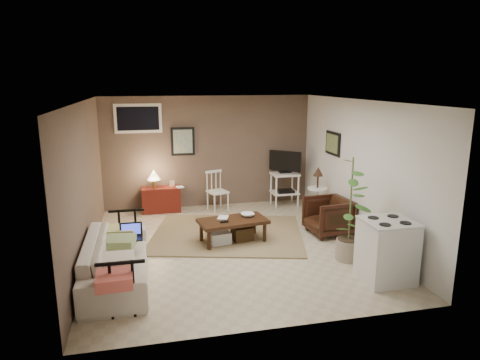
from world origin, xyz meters
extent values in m
plane|color=#C1B293|center=(0.00, 0.00, 0.00)|extent=(5.00, 5.00, 0.00)
cube|color=black|center=(-0.55, 2.48, 1.45)|extent=(0.50, 0.03, 0.60)
cube|color=black|center=(2.23, 1.05, 1.52)|extent=(0.03, 0.60, 0.45)
cube|color=white|center=(-1.45, 2.48, 1.95)|extent=(0.96, 0.03, 0.60)
cube|color=#9C8B5B|center=(0.03, 0.56, 0.01)|extent=(3.08, 2.70, 0.03)
cube|color=#33180E|center=(0.05, 0.17, 0.38)|extent=(1.22, 0.76, 0.06)
cylinder|color=#33180E|center=(-0.40, -0.12, 0.18)|extent=(0.06, 0.06, 0.36)
cylinder|color=#33180E|center=(0.58, 0.03, 0.18)|extent=(0.06, 0.06, 0.36)
cylinder|color=#33180E|center=(-0.47, 0.31, 0.18)|extent=(0.06, 0.06, 0.36)
cylinder|color=#33180E|center=(0.51, 0.46, 0.18)|extent=(0.06, 0.06, 0.36)
cube|color=black|center=(-0.12, 0.05, 0.42)|extent=(0.15, 0.07, 0.02)
cube|color=#413017|center=(0.22, 0.20, 0.13)|extent=(0.37, 0.33, 0.25)
cube|color=silver|center=(-0.18, 0.13, 0.11)|extent=(0.37, 0.33, 0.21)
imported|color=beige|center=(-1.80, -0.87, 0.41)|extent=(0.61, 2.10, 0.82)
cube|color=black|center=(-1.60, -0.56, 0.47)|extent=(0.32, 0.22, 0.02)
cube|color=black|center=(-1.60, -0.45, 0.59)|extent=(0.32, 0.02, 0.20)
cube|color=blue|center=(-1.60, -0.46, 0.59)|extent=(0.27, 0.00, 0.16)
cube|color=maroon|center=(-1.06, 2.24, 0.27)|extent=(0.80, 0.35, 0.53)
cylinder|color=#AF8843|center=(-1.19, 2.20, 0.62)|extent=(0.09, 0.09, 0.18)
cone|color=#FFEEB7|center=(-1.19, 2.20, 0.81)|extent=(0.27, 0.27, 0.21)
cube|color=tan|center=(-0.82, 2.26, 0.59)|extent=(0.11, 0.02, 0.13)
cube|color=white|center=(0.13, 2.12, 0.40)|extent=(0.48, 0.48, 0.04)
cylinder|color=white|center=(0.02, 1.91, 0.19)|extent=(0.03, 0.03, 0.38)
cylinder|color=white|center=(0.33, 2.02, 0.19)|extent=(0.03, 0.03, 0.38)
cylinder|color=white|center=(-0.08, 2.22, 0.19)|extent=(0.03, 0.03, 0.38)
cylinder|color=white|center=(0.23, 2.32, 0.19)|extent=(0.03, 0.03, 0.38)
cube|color=white|center=(0.07, 2.28, 0.81)|extent=(0.37, 0.15, 0.05)
cube|color=white|center=(1.63, 2.13, 0.71)|extent=(0.57, 0.47, 0.04)
cube|color=white|center=(1.63, 2.13, 0.29)|extent=(0.57, 0.47, 0.03)
cylinder|color=white|center=(1.38, 1.94, 0.37)|extent=(0.04, 0.04, 0.73)
cylinder|color=white|center=(1.88, 1.94, 0.37)|extent=(0.04, 0.04, 0.73)
cylinder|color=white|center=(1.38, 2.33, 0.37)|extent=(0.04, 0.04, 0.73)
cylinder|color=white|center=(1.88, 2.33, 0.37)|extent=(0.04, 0.04, 0.73)
cube|color=black|center=(1.63, 2.13, 0.76)|extent=(0.26, 0.15, 0.03)
cube|color=black|center=(1.63, 2.13, 1.00)|extent=(0.59, 0.52, 0.44)
cube|color=#FFC963|center=(1.63, 2.13, 1.00)|extent=(0.48, 0.42, 0.35)
cube|color=black|center=(1.63, 2.08, 0.31)|extent=(0.37, 0.26, 0.10)
cylinder|color=white|center=(1.96, 1.09, 0.01)|extent=(0.28, 0.28, 0.03)
cylinder|color=white|center=(1.96, 1.09, 0.32)|extent=(0.06, 0.06, 0.59)
cylinder|color=white|center=(1.96, 1.09, 0.62)|extent=(0.39, 0.39, 0.03)
cylinder|color=black|center=(1.96, 1.09, 0.77)|extent=(0.04, 0.04, 0.26)
cone|color=#392417|center=(1.96, 1.09, 0.97)|extent=(0.20, 0.20, 0.18)
imported|color=black|center=(1.81, 0.21, 0.37)|extent=(0.73, 0.77, 0.73)
cylinder|color=gray|center=(1.64, -0.92, 0.16)|extent=(0.37, 0.37, 0.33)
cylinder|color=#4C602D|center=(1.64, -0.92, 0.97)|extent=(0.02, 0.02, 1.28)
cube|color=silver|center=(1.82, -1.69, 0.42)|extent=(0.65, 0.61, 0.84)
cube|color=silver|center=(1.82, -1.69, 0.86)|extent=(0.67, 0.63, 0.03)
cylinder|color=black|center=(1.67, -1.84, 0.87)|extent=(0.15, 0.15, 0.01)
cylinder|color=black|center=(1.97, -1.84, 0.87)|extent=(0.15, 0.15, 0.01)
cylinder|color=black|center=(1.67, -1.54, 0.87)|extent=(0.15, 0.15, 0.01)
cylinder|color=black|center=(1.97, -1.54, 0.87)|extent=(0.15, 0.15, 0.01)
imported|color=#33180E|center=(0.34, 0.29, 0.52)|extent=(0.23, 0.06, 0.23)
imported|color=#33180E|center=(-0.17, 0.31, 0.53)|extent=(0.17, 0.08, 0.24)
imported|color=#33180E|center=(-0.74, 2.11, 0.63)|extent=(0.15, 0.04, 0.20)
camera|label=1|loc=(-1.33, -6.59, 2.70)|focal=32.00mm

